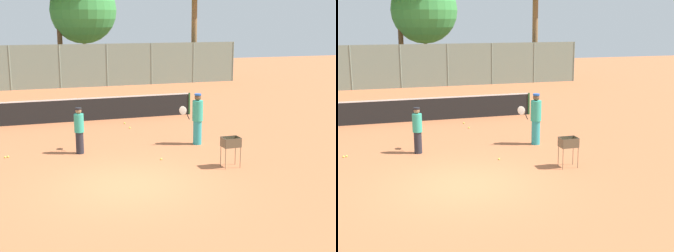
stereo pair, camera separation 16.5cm
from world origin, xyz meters
The scene contains 13 objects.
ground_plane centered at (0.00, 0.00, 0.00)m, with size 80.00×80.00×0.00m, color #B7663D.
tennis_net centered at (0.00, 8.99, 0.56)m, with size 10.43×0.10×1.07m.
back_fence centered at (0.00, 20.10, 1.47)m, with size 25.73×0.08×2.95m.
tree_0 centered at (2.20, 23.65, 5.23)m, with size 4.91×4.91×7.70m.
player_white_outfit centered at (3.46, 3.58, 0.99)m, with size 0.96×0.39×1.91m.
player_red_cap centered at (-0.87, 3.68, 0.84)m, with size 0.44×0.84×1.62m.
ball_cart centered at (3.43, 0.65, 0.73)m, with size 0.56×0.41×0.96m.
tennis_ball_0 centered at (-3.26, 3.90, 0.03)m, with size 0.07×0.07×0.07m, color #D1E54C.
tennis_ball_1 centered at (1.59, 2.05, 0.03)m, with size 0.07×0.07×0.07m, color #D1E54C.
tennis_ball_2 centered at (1.66, 6.87, 0.03)m, with size 0.07×0.07×0.07m, color #D1E54C.
tennis_ball_3 centered at (1.65, 7.83, 0.03)m, with size 0.07×0.07×0.07m, color #D1E54C.
tennis_ball_4 centered at (-3.35, 3.87, 0.03)m, with size 0.07×0.07×0.07m, color #D1E54C.
parked_car centered at (-3.77, 24.30, 0.66)m, with size 4.20×1.70×1.60m.
Camera 1 is at (-2.77, -12.18, 4.54)m, focal length 50.00 mm.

